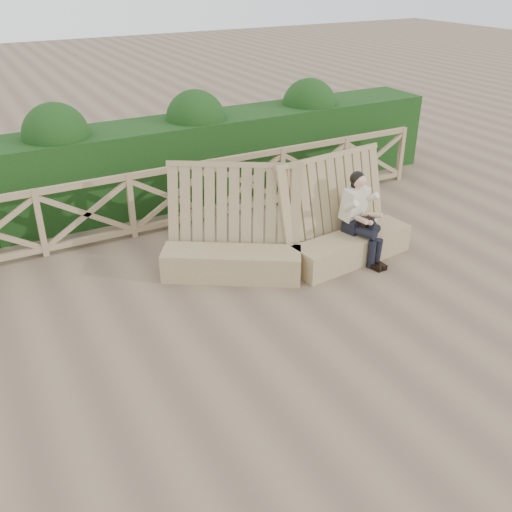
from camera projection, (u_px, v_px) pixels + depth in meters
ground at (278, 331)px, 7.12m from camera, size 60.00×60.00×0.00m
bench at (292, 243)px, 8.44m from camera, size 3.81×1.72×1.56m
woman at (360, 214)px, 8.52m from camera, size 0.46×0.87×1.37m
guardrail at (172, 198)px, 9.57m from camera, size 10.10×0.09×1.10m
hedge at (147, 166)px, 10.41m from camera, size 12.00×1.20×1.50m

